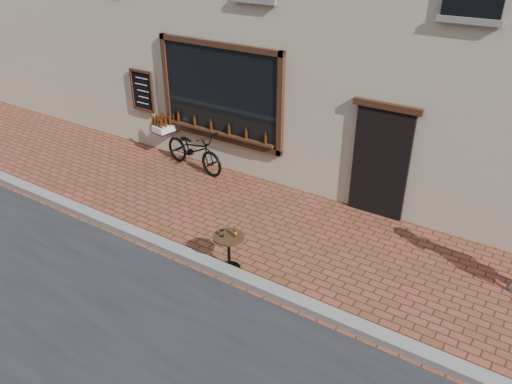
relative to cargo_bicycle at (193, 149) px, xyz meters
The scene contains 4 objects.
ground 3.99m from the cargo_bicycle, 51.08° to the right, with size 90.00×90.00×0.00m, color brown.
kerb 3.83m from the cargo_bicycle, 49.19° to the right, with size 90.00×0.25×0.12m, color slate.
cargo_bicycle is the anchor object (origin of this frame).
bistro_table 4.07m from the cargo_bicycle, 42.18° to the right, with size 0.52×0.52×0.89m.
Camera 1 is at (4.63, -5.12, 5.24)m, focal length 35.00 mm.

